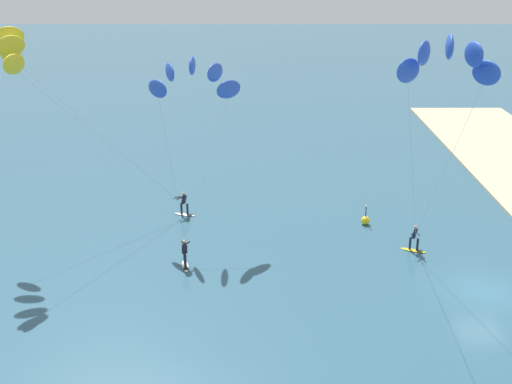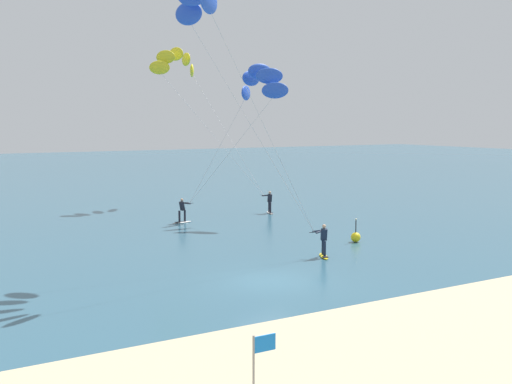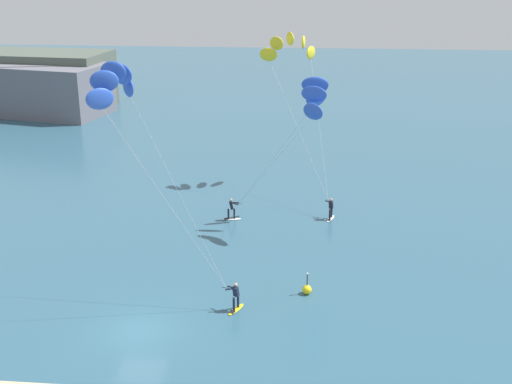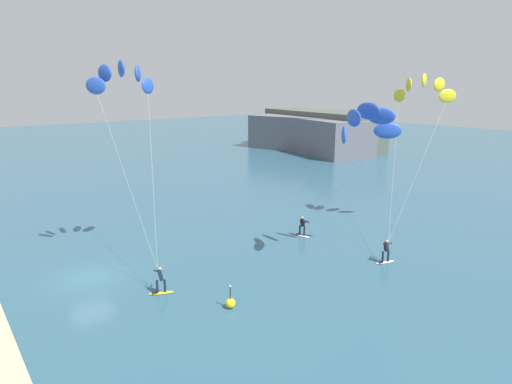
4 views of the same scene
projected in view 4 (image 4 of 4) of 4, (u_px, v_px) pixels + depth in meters
ground_plane at (89, 278)px, 27.23m from camera, size 240.00×240.00×0.00m
kitesurfer_nearshore at (124, 87)px, 27.50m from camera, size 7.83×4.53×13.60m
kitesurfer_mid_water at (364, 127)px, 27.95m from camera, size 7.75×5.89×10.93m
kitesurfer_far_out at (422, 94)px, 34.55m from camera, size 6.62×11.21×12.94m
marker_buoy at (230, 303)px, 23.45m from camera, size 0.56×0.56×1.38m
distant_headland at (309, 132)px, 83.52m from camera, size 35.79×18.02×7.28m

